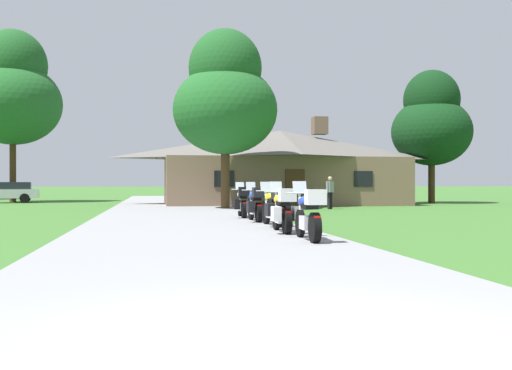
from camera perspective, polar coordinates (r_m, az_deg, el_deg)
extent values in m
plane|color=#386628|center=(24.88, -6.98, -2.87)|extent=(500.00, 500.00, 0.00)
cube|color=gray|center=(22.88, -6.77, -3.05)|extent=(6.40, 80.00, 0.06)
cylinder|color=black|center=(14.39, 4.09, -3.54)|extent=(0.12, 0.64, 0.64)
cylinder|color=black|center=(12.99, 5.45, -3.94)|extent=(0.17, 0.64, 0.64)
cube|color=silver|center=(13.66, 4.75, -3.48)|extent=(0.27, 0.56, 0.30)
ellipsoid|color=#1E3899|center=(13.90, 4.51, -1.56)|extent=(0.31, 0.53, 0.26)
cube|color=black|center=(13.45, 4.95, -2.00)|extent=(0.29, 0.53, 0.10)
cylinder|color=silver|center=(14.32, 4.13, -0.75)|extent=(0.66, 0.04, 0.03)
cylinder|color=silver|center=(14.37, 4.09, -2.11)|extent=(0.06, 0.24, 0.73)
cube|color=#B2BCC6|center=(14.42, 4.04, -0.19)|extent=(0.32, 0.12, 0.27)
sphere|color=silver|center=(14.32, 4.13, -1.31)|extent=(0.11, 0.11, 0.11)
cube|color=silver|center=(12.91, 5.50, -1.12)|extent=(0.41, 0.37, 0.32)
cube|color=red|center=(12.76, 5.68, -3.00)|extent=(0.14, 0.03, 0.06)
cylinder|color=silver|center=(13.34, 5.71, -4.26)|extent=(0.08, 0.55, 0.07)
cylinder|color=black|center=(16.57, 1.88, -3.06)|extent=(0.12, 0.64, 0.64)
cylinder|color=black|center=(15.16, 2.87, -3.35)|extent=(0.16, 0.64, 0.64)
cube|color=silver|center=(15.84, 2.37, -2.99)|extent=(0.27, 0.56, 0.30)
ellipsoid|color=gold|center=(16.08, 2.19, -1.33)|extent=(0.31, 0.52, 0.26)
cube|color=black|center=(15.63, 2.51, -1.71)|extent=(0.29, 0.52, 0.10)
cylinder|color=silver|center=(16.51, 1.91, -0.64)|extent=(0.66, 0.04, 0.03)
cylinder|color=silver|center=(16.55, 1.88, -1.81)|extent=(0.06, 0.24, 0.73)
cube|color=#B2BCC6|center=(16.60, 1.85, -0.15)|extent=(0.32, 0.11, 0.27)
sphere|color=silver|center=(16.51, 1.91, -1.12)|extent=(0.11, 0.11, 0.11)
cube|color=silver|center=(15.08, 2.91, -0.94)|extent=(0.40, 0.37, 0.32)
cube|color=red|center=(14.93, 3.04, -2.55)|extent=(0.14, 0.03, 0.06)
cylinder|color=silver|center=(15.50, 3.14, -3.65)|extent=(0.08, 0.55, 0.07)
cube|color=silver|center=(15.15, 1.87, -2.67)|extent=(0.21, 0.40, 0.36)
cube|color=silver|center=(15.25, 3.79, -2.65)|extent=(0.21, 0.40, 0.36)
cylinder|color=black|center=(18.96, 0.94, -2.65)|extent=(0.16, 0.65, 0.64)
cylinder|color=black|center=(17.57, 2.11, -2.87)|extent=(0.20, 0.65, 0.64)
cube|color=silver|center=(18.25, 1.52, -2.57)|extent=(0.30, 0.58, 0.30)
ellipsoid|color=gold|center=(18.48, 1.31, -1.14)|extent=(0.34, 0.54, 0.26)
cube|color=black|center=(18.04, 1.68, -1.46)|extent=(0.32, 0.54, 0.10)
cylinder|color=silver|center=(18.90, 0.97, -0.54)|extent=(0.66, 0.08, 0.03)
cylinder|color=silver|center=(18.95, 0.94, -1.57)|extent=(0.08, 0.24, 0.73)
cube|color=#B2BCC6|center=(19.00, 0.89, -0.11)|extent=(0.33, 0.13, 0.27)
sphere|color=silver|center=(18.91, 0.97, -0.96)|extent=(0.11, 0.11, 0.11)
cube|color=black|center=(17.50, 2.15, -0.79)|extent=(0.43, 0.39, 0.32)
cube|color=red|center=(17.35, 2.31, -2.17)|extent=(0.14, 0.04, 0.06)
cylinder|color=silver|center=(17.92, 2.27, -3.13)|extent=(0.11, 0.55, 0.07)
cube|color=black|center=(17.55, 1.25, -2.29)|extent=(0.23, 0.41, 0.36)
cube|color=black|center=(17.68, 2.88, -2.27)|extent=(0.23, 0.41, 0.36)
cylinder|color=black|center=(21.16, -0.46, -2.36)|extent=(0.12, 0.64, 0.64)
cylinder|color=black|center=(19.74, 0.25, -2.54)|extent=(0.17, 0.64, 0.64)
cube|color=silver|center=(20.43, -0.11, -2.28)|extent=(0.27, 0.56, 0.30)
ellipsoid|color=#1E3899|center=(20.67, -0.23, -1.01)|extent=(0.31, 0.53, 0.26)
cube|color=black|center=(20.22, -0.01, -1.29)|extent=(0.29, 0.52, 0.10)
cylinder|color=silver|center=(21.10, -0.44, -0.47)|extent=(0.66, 0.04, 0.03)
cylinder|color=silver|center=(21.15, -0.46, -1.39)|extent=(0.06, 0.24, 0.73)
cube|color=#B2BCC6|center=(21.20, -0.49, -0.09)|extent=(0.32, 0.12, 0.27)
sphere|color=silver|center=(21.10, -0.44, -0.85)|extent=(0.11, 0.11, 0.11)
cube|color=black|center=(19.67, 0.28, -0.69)|extent=(0.41, 0.37, 0.32)
cube|color=red|center=(19.52, 0.37, -1.91)|extent=(0.14, 0.03, 0.06)
cylinder|color=silver|center=(20.09, 0.48, -2.78)|extent=(0.08, 0.55, 0.07)
cube|color=black|center=(19.74, -0.51, -2.02)|extent=(0.21, 0.40, 0.36)
cube|color=black|center=(19.83, 0.97, -2.01)|extent=(0.21, 0.40, 0.36)
cylinder|color=black|center=(23.61, -1.49, -2.10)|extent=(0.13, 0.64, 0.64)
cylinder|color=black|center=(22.18, -1.10, -2.25)|extent=(0.17, 0.64, 0.64)
cube|color=silver|center=(22.87, -1.30, -2.03)|extent=(0.28, 0.57, 0.30)
ellipsoid|color=#B2B5BC|center=(23.12, -1.37, -0.89)|extent=(0.32, 0.53, 0.26)
cube|color=black|center=(22.66, -1.24, -1.13)|extent=(0.30, 0.53, 0.10)
cylinder|color=silver|center=(23.55, -1.48, -0.41)|extent=(0.66, 0.05, 0.03)
cylinder|color=silver|center=(23.60, -1.49, -1.23)|extent=(0.07, 0.24, 0.73)
cube|color=#B2BCC6|center=(23.65, -1.51, -0.06)|extent=(0.32, 0.12, 0.27)
sphere|color=silver|center=(23.56, -1.48, -0.75)|extent=(0.11, 0.11, 0.11)
cube|color=black|center=(22.11, -1.09, -0.60)|extent=(0.41, 0.37, 0.32)
cube|color=red|center=(21.95, -1.04, -1.69)|extent=(0.14, 0.03, 0.06)
cylinder|color=silver|center=(22.52, -0.84, -2.47)|extent=(0.09, 0.55, 0.07)
cube|color=black|center=(22.20, -1.78, -1.78)|extent=(0.21, 0.41, 0.36)
cube|color=black|center=(22.25, -0.45, -1.78)|extent=(0.21, 0.41, 0.36)
cube|color=brown|center=(38.81, 2.22, 0.32)|extent=(14.28, 8.39, 2.85)
pyramid|color=#5B5651|center=(38.89, 2.22, 3.73)|extent=(15.13, 8.90, 1.78)
cube|color=brown|center=(39.58, 5.89, 5.46)|extent=(0.90, 0.90, 1.10)
cube|color=#472D19|center=(34.68, 3.62, -0.28)|extent=(1.10, 0.08, 2.10)
cube|color=black|center=(34.01, -2.96, 0.58)|extent=(1.10, 0.06, 0.90)
cube|color=black|center=(35.79, 9.87, 0.56)|extent=(1.10, 0.06, 0.90)
cylinder|color=black|center=(31.71, 6.94, -1.44)|extent=(0.14, 0.14, 0.86)
cylinder|color=black|center=(31.57, 6.74, -1.45)|extent=(0.14, 0.14, 0.86)
cube|color=gray|center=(31.63, 6.84, -0.16)|extent=(0.42, 0.39, 0.56)
cylinder|color=gray|center=(31.81, 7.09, -0.19)|extent=(0.09, 0.09, 0.58)
cylinder|color=gray|center=(31.45, 6.59, -0.20)|extent=(0.09, 0.09, 0.58)
sphere|color=tan|center=(31.63, 6.84, 0.60)|extent=(0.21, 0.21, 0.21)
cylinder|color=#422D19|center=(42.68, 15.88, 0.59)|extent=(0.44, 0.44, 3.29)
ellipsoid|color=#0F3314|center=(42.82, 15.88, 4.75)|extent=(5.29, 5.29, 4.50)
ellipsoid|color=black|center=(43.04, 15.88, 7.56)|extent=(3.70, 3.70, 3.97)
cylinder|color=#422D19|center=(30.94, -2.86, 1.01)|extent=(0.44, 0.44, 3.55)
ellipsoid|color=#1E5623|center=(31.16, -2.86, 6.92)|extent=(5.23, 5.23, 4.44)
ellipsoid|color=#1B4E20|center=(31.47, -2.86, 10.71)|extent=(3.66, 3.66, 3.92)
cylinder|color=#422D19|center=(46.68, -21.51, 1.62)|extent=(0.44, 0.44, 5.05)
ellipsoid|color=#1E5623|center=(47.00, -21.51, 6.97)|extent=(6.76, 6.76, 5.75)
ellipsoid|color=#1B4E20|center=(47.39, -21.51, 10.22)|extent=(4.73, 4.73, 5.07)
cube|color=#ADAFB7|center=(44.87, -22.32, -0.75)|extent=(4.82, 2.48, 0.60)
cube|color=black|center=(44.85, -22.06, -0.06)|extent=(3.42, 2.06, 0.48)
cylinder|color=black|center=(43.94, -20.56, -1.15)|extent=(0.66, 0.31, 0.64)
cylinder|color=black|center=(45.63, -20.44, -1.11)|extent=(0.66, 0.31, 0.64)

